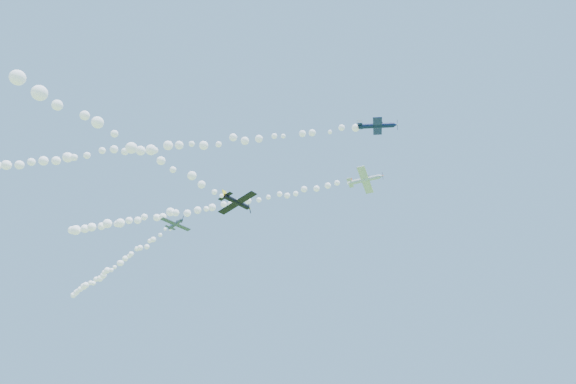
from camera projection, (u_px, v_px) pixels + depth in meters
The scene contains 8 objects.
plane_white at pixel (365, 180), 97.02m from camera, with size 7.63×7.78×2.56m.
smoke_trail_white at pixel (196, 210), 109.01m from camera, with size 72.27×15.76×3.16m, color white, non-canonical shape.
plane_navy at pixel (377, 126), 77.99m from camera, with size 6.60×6.97×2.42m.
smoke_trail_navy at pixel (134, 150), 84.28m from camera, with size 75.02×30.71×2.67m, color white, non-canonical shape.
plane_grey at pixel (176, 224), 101.89m from camera, with size 6.31×6.64×1.88m.
smoke_trail_grey at pixel (113, 268), 126.64m from camera, with size 63.86×25.15×2.95m, color white, non-canonical shape.
plane_black at pixel (237, 202), 79.46m from camera, with size 7.22×7.10×2.20m.
smoke_trail_black at pixel (17, 80), 52.03m from camera, with size 6.42×70.02×2.88m, color white, non-canonical shape.
Camera 1 is at (45.13, -76.64, 4.71)m, focal length 30.00 mm.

